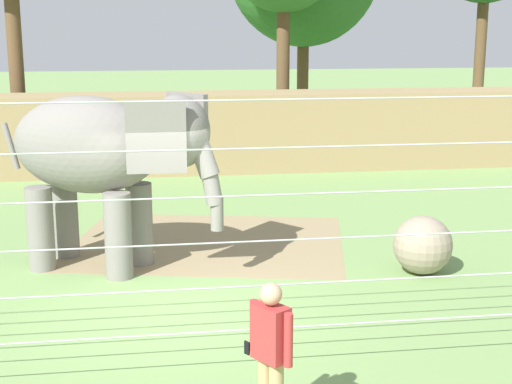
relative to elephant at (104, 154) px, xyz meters
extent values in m
plane|color=#759956|center=(1.11, -2.10, -2.00)|extent=(120.00, 120.00, 0.00)
cube|color=#937F5B|center=(1.84, 1.30, -2.00)|extent=(5.90, 5.12, 0.01)
cube|color=#997F56|center=(1.11, 8.68, -0.89)|extent=(36.00, 1.80, 2.22)
cylinder|color=gray|center=(0.55, 0.17, -1.28)|extent=(0.45, 0.45, 1.44)
cylinder|color=gray|center=(0.21, -0.54, -1.28)|extent=(0.45, 0.45, 1.44)
cylinder|color=gray|center=(-0.77, 0.81, -1.28)|extent=(0.45, 0.45, 1.44)
cylinder|color=gray|center=(-1.12, 0.10, -1.28)|extent=(0.45, 0.45, 1.44)
ellipsoid|color=gray|center=(-0.28, 0.14, 0.14)|extent=(3.03, 2.46, 1.64)
ellipsoid|color=gray|center=(1.22, -0.59, 0.43)|extent=(1.41, 1.46, 1.19)
cube|color=gray|center=(1.40, 0.00, 0.43)|extent=(0.66, 0.78, 1.13)
cube|color=gray|center=(0.86, -1.10, 0.43)|extent=(0.93, 0.12, 1.13)
cylinder|color=gray|center=(1.62, -0.79, 0.00)|extent=(0.60, 0.52, 0.64)
cylinder|color=gray|center=(1.73, -0.84, -0.45)|extent=(0.44, 0.40, 0.60)
cylinder|color=gray|center=(1.81, -0.88, -0.87)|extent=(0.28, 0.28, 0.57)
cylinder|color=gray|center=(-1.62, 0.79, 0.04)|extent=(0.33, 0.23, 0.82)
sphere|color=gray|center=(5.24, -1.07, -1.50)|extent=(0.99, 0.99, 0.99)
cylinder|color=#B7B7BC|center=(1.11, -4.46, -1.38)|extent=(12.73, 0.02, 0.02)
cylinder|color=#B7B7BC|center=(1.11, -4.46, -0.85)|extent=(12.73, 0.02, 0.02)
cylinder|color=#B7B7BC|center=(1.11, -4.46, -0.31)|extent=(12.73, 0.02, 0.02)
cylinder|color=#B7B7BC|center=(1.11, -4.46, 0.23)|extent=(12.73, 0.02, 0.02)
cylinder|color=#B7B7BC|center=(1.11, -4.46, 0.76)|extent=(12.73, 0.02, 0.02)
cylinder|color=#B7B7BC|center=(1.11, -4.46, 1.30)|extent=(12.73, 0.02, 0.02)
cube|color=#B23333|center=(1.86, -5.83, -0.84)|extent=(0.39, 0.42, 0.56)
sphere|color=tan|center=(1.86, -5.83, -0.44)|extent=(0.22, 0.22, 0.22)
cylinder|color=#B23333|center=(1.99, -6.03, -0.84)|extent=(0.13, 0.13, 0.54)
cylinder|color=#B23333|center=(1.72, -5.63, -0.84)|extent=(0.13, 0.13, 0.54)
cube|color=black|center=(1.64, -5.66, -1.06)|extent=(0.05, 0.07, 0.14)
cylinder|color=brown|center=(14.12, 16.36, 0.69)|extent=(0.44, 0.44, 5.38)
cylinder|color=brown|center=(5.33, 12.42, 0.44)|extent=(0.44, 0.44, 4.87)
cylinder|color=brown|center=(-3.05, 10.74, 0.63)|extent=(0.44, 0.44, 5.26)
cylinder|color=brown|center=(6.72, 15.76, -0.07)|extent=(0.44, 0.44, 3.86)
camera|label=1|loc=(0.71, -12.56, 2.10)|focal=52.50mm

